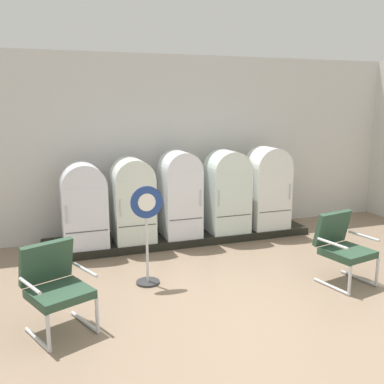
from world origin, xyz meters
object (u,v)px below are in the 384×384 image
object	(u,v)px
refrigerator_1	(133,198)
refrigerator_3	(227,189)
armchair_left	(55,283)
refrigerator_0	(84,203)
sign_stand	(147,239)
refrigerator_4	(268,185)
armchair_right	(342,245)
refrigerator_2	(180,191)

from	to	relation	value
refrigerator_1	refrigerator_3	world-z (taller)	refrigerator_3
refrigerator_1	refrigerator_3	xyz separation A→B (m)	(1.71, -0.02, 0.04)
refrigerator_3	armchair_left	world-z (taller)	refrigerator_3
refrigerator_0	armchair_left	distance (m)	2.47
refrigerator_1	sign_stand	xyz separation A→B (m)	(-0.14, -1.57, -0.22)
refrigerator_3	refrigerator_4	xyz separation A→B (m)	(0.81, -0.01, 0.02)
armchair_left	armchair_right	world-z (taller)	same
sign_stand	armchair_right	bearing A→B (deg)	-17.64
refrigerator_0	sign_stand	bearing A→B (deg)	-66.78
refrigerator_3	armchair_left	distance (m)	3.90
refrigerator_2	sign_stand	xyz separation A→B (m)	(-0.97, -1.56, -0.28)
armchair_right	sign_stand	distance (m)	2.64
refrigerator_1	refrigerator_3	bearing A→B (deg)	-0.84
refrigerator_0	refrigerator_4	bearing A→B (deg)	-0.12
armchair_right	sign_stand	world-z (taller)	sign_stand
refrigerator_3	refrigerator_4	distance (m)	0.81
refrigerator_2	refrigerator_4	distance (m)	1.69
refrigerator_4	refrigerator_0	bearing A→B (deg)	179.88
refrigerator_4	armchair_left	distance (m)	4.56
refrigerator_1	sign_stand	world-z (taller)	refrigerator_1
refrigerator_2	refrigerator_1	bearing A→B (deg)	179.13
refrigerator_4	sign_stand	bearing A→B (deg)	-149.98
refrigerator_0	sign_stand	xyz separation A→B (m)	(0.66, -1.54, -0.20)
armchair_right	refrigerator_0	bearing A→B (deg)	143.61
refrigerator_2	armchair_left	world-z (taller)	refrigerator_2
refrigerator_2	refrigerator_3	world-z (taller)	refrigerator_2
armchair_right	sign_stand	size ratio (longest dim) A/B	0.70
armchair_left	armchair_right	size ratio (longest dim) A/B	1.00
refrigerator_2	armchair_right	world-z (taller)	refrigerator_2
refrigerator_0	refrigerator_2	distance (m)	1.63
refrigerator_3	refrigerator_1	bearing A→B (deg)	179.16
refrigerator_1	armchair_right	bearing A→B (deg)	-44.91
refrigerator_3	sign_stand	xyz separation A→B (m)	(-1.84, -1.55, -0.26)
refrigerator_2	armchair_right	xyz separation A→B (m)	(1.55, -2.36, -0.38)
refrigerator_0	refrigerator_3	xyz separation A→B (m)	(2.51, 0.00, 0.06)
refrigerator_3	refrigerator_4	size ratio (longest dim) A/B	0.98
armchair_left	sign_stand	world-z (taller)	sign_stand
refrigerator_3	armchair_right	bearing A→B (deg)	-74.05
refrigerator_3	armchair_right	xyz separation A→B (m)	(0.67, -2.34, -0.37)
refrigerator_1	refrigerator_4	size ratio (longest dim) A/B	0.93
armchair_left	armchair_right	distance (m)	3.73
refrigerator_0	refrigerator_4	xyz separation A→B (m)	(3.32, -0.01, 0.08)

